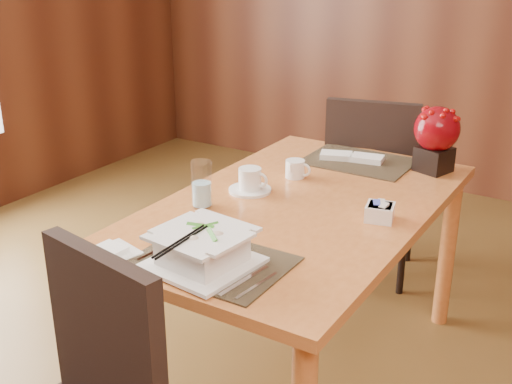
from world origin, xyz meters
The scene contains 12 objects.
dining_table centered at (0.00, 0.60, 0.65)m, with size 0.90×1.50×0.75m.
placemat_near centered at (0.00, 0.05, 0.75)m, with size 0.45×0.33×0.01m, color black.
placemat_far centered at (0.00, 1.15, 0.75)m, with size 0.45×0.33×0.01m, color black.
soup_setting centered at (-0.01, 0.01, 0.81)m, with size 0.31×0.31×0.11m.
coffee_cup centered at (-0.22, 0.61, 0.79)m, with size 0.16×0.16×0.09m.
water_glass centered at (-0.28, 0.39, 0.84)m, with size 0.08×0.08×0.17m, color white.
creamer_jug centered at (-0.14, 0.83, 0.79)m, with size 0.10×0.10×0.07m, color white, non-canonical shape.
sugar_caddy centered at (0.31, 0.61, 0.78)m, with size 0.09×0.09×0.06m, color white.
berry_decor centered at (0.31, 1.20, 0.91)m, with size 0.19×0.19×0.28m.
napkins_far centered at (-0.02, 1.15, 0.77)m, with size 0.27×0.10×0.02m, color white, non-canonical shape.
bread_plate centered at (-0.29, -0.07, 0.75)m, with size 0.14×0.14×0.01m, color white.
far_chair centered at (-0.06, 1.49, 0.55)m, with size 0.54×0.54×0.97m.
Camera 1 is at (1.01, -1.33, 1.65)m, focal length 45.00 mm.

